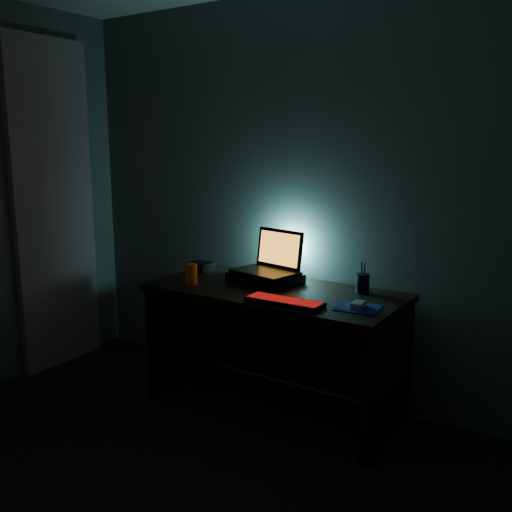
{
  "coord_description": "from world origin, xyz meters",
  "views": [
    {
      "loc": [
        1.69,
        -1.16,
        1.6
      ],
      "look_at": [
        -0.1,
        1.57,
        0.95
      ],
      "focal_mm": 40.0,
      "sensor_mm": 36.0,
      "label": 1
    }
  ],
  "objects": [
    {
      "name": "mouse",
      "position": [
        0.57,
        1.53,
        0.77
      ],
      "size": [
        0.07,
        0.1,
        0.03
      ],
      "primitive_type": "cube",
      "rotation": [
        0.0,
        0.0,
        0.13
      ],
      "color": "gray",
      "rests_on": "mousepad"
    },
    {
      "name": "riser",
      "position": [
        -0.13,
        1.72,
        0.78
      ],
      "size": [
        0.45,
        0.37,
        0.06
      ],
      "primitive_type": "cube",
      "rotation": [
        0.0,
        0.0,
        -0.2
      ],
      "color": "black",
      "rests_on": "desk"
    },
    {
      "name": "pen_cup",
      "position": [
        0.47,
        1.82,
        0.81
      ],
      "size": [
        0.08,
        0.08,
        0.11
      ],
      "primitive_type": "cylinder",
      "rotation": [
        0.0,
        0.0,
        0.01
      ],
      "color": "black",
      "rests_on": "desk"
    },
    {
      "name": "laptop",
      "position": [
        -0.12,
        1.77,
        0.87
      ],
      "size": [
        0.42,
        0.35,
        0.26
      ],
      "rotation": [
        0.0,
        0.0,
        -0.2
      ],
      "color": "black",
      "rests_on": "riser"
    },
    {
      "name": "room",
      "position": [
        0.0,
        0.0,
        1.25
      ],
      "size": [
        3.5,
        4.0,
        2.5
      ],
      "color": "black",
      "rests_on": "ground"
    },
    {
      "name": "mousepad",
      "position": [
        0.57,
        1.53,
        0.75
      ],
      "size": [
        0.24,
        0.23,
        0.0
      ],
      "primitive_type": "cube",
      "rotation": [
        0.0,
        0.0,
        0.13
      ],
      "color": "navy",
      "rests_on": "desk"
    },
    {
      "name": "router",
      "position": [
        -0.68,
        1.77,
        0.78
      ],
      "size": [
        0.17,
        0.14,
        0.05
      ],
      "rotation": [
        0.0,
        0.0,
        -0.06
      ],
      "color": "black",
      "rests_on": "desk"
    },
    {
      "name": "keyboard",
      "position": [
        0.21,
        1.38,
        0.76
      ],
      "size": [
        0.43,
        0.14,
        0.03
      ],
      "rotation": [
        0.0,
        0.0,
        0.01
      ],
      "color": "black",
      "rests_on": "desk"
    },
    {
      "name": "desk",
      "position": [
        0.0,
        1.67,
        0.49
      ],
      "size": [
        1.5,
        0.7,
        0.75
      ],
      "color": "black",
      "rests_on": "ground"
    },
    {
      "name": "curtain",
      "position": [
        -1.71,
        1.42,
        1.15
      ],
      "size": [
        0.06,
        0.65,
        2.3
      ],
      "primitive_type": "cube",
      "color": "tan",
      "rests_on": "ground"
    },
    {
      "name": "juice_glass",
      "position": [
        -0.49,
        1.45,
        0.81
      ],
      "size": [
        0.08,
        0.08,
        0.13
      ],
      "primitive_type": "cylinder",
      "rotation": [
        0.0,
        0.0,
        0.09
      ],
      "color": "orange",
      "rests_on": "desk"
    }
  ]
}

